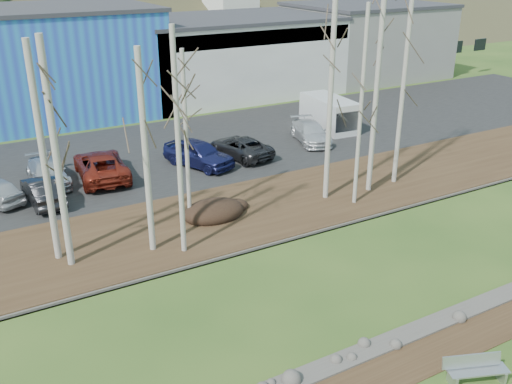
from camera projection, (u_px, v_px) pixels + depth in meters
dirt_strip at (423, 354)px, 18.45m from camera, size 80.00×1.80×0.03m
near_bank_rocks at (401, 338)px, 19.26m from camera, size 80.00×0.80×0.50m
river at (329, 282)px, 22.54m from camera, size 80.00×8.00×0.90m
far_bank_rocks at (275, 240)px, 25.82m from camera, size 80.00×0.80×0.46m
far_bank at (241, 213)px, 28.35m from camera, size 80.00×7.00×0.15m
parking_lot at (164, 153)px, 36.76m from camera, size 80.00×14.00×0.14m
building_blue at (20, 64)px, 43.64m from camera, size 20.40×12.24×8.30m
building_white at (229, 55)px, 52.14m from camera, size 18.36×12.24×6.80m
building_grey at (366, 40)px, 59.38m from camera, size 14.28×12.24×7.30m
bench_intact at (476, 370)px, 17.10m from camera, size 1.93×1.19×0.93m
dirt_mound at (214, 211)px, 27.68m from camera, size 3.10×2.19×0.61m
birch_0 at (43, 156)px, 22.32m from camera, size 0.28×0.28×9.04m
birch_1 at (56, 158)px, 21.79m from camera, size 0.28×0.28×9.27m
birch_2 at (178, 146)px, 22.80m from camera, size 0.22×0.22×9.46m
birch_3 at (146, 155)px, 23.09m from camera, size 0.26×0.26×8.64m
birch_4 at (186, 138)px, 26.04m from camera, size 0.20×0.20×8.08m
birch_5 at (361, 109)px, 27.48m from camera, size 0.20×0.20×9.84m
birch_6 at (377, 86)px, 28.80m from camera, size 0.27×0.27×11.29m
birch_7 at (330, 100)px, 28.00m from camera, size 0.26×0.26×10.39m
birch_8 at (405, 72)px, 29.70m from camera, size 0.24×0.24×12.28m
car_1 at (42, 191)px, 29.08m from camera, size 1.66×4.16×1.35m
car_2 at (101, 165)px, 32.28m from camera, size 3.11×5.77×1.54m
car_3 at (48, 173)px, 31.52m from camera, size 1.88×4.48×1.29m
car_4 at (199, 153)px, 34.11m from camera, size 3.53×5.07×1.60m
car_5 at (240, 147)px, 35.71m from camera, size 2.98×5.00×1.30m
car_6 at (311, 132)px, 38.55m from camera, size 3.10×4.94×1.34m
van_white at (331, 114)px, 41.25m from camera, size 2.58×5.29×2.24m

